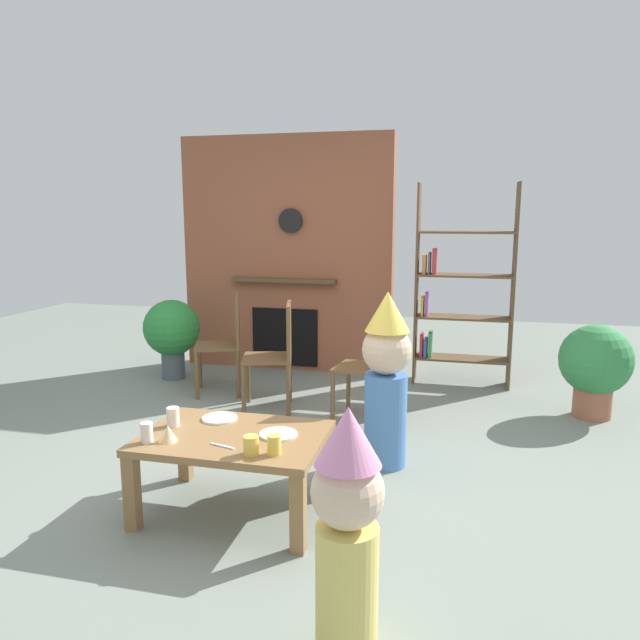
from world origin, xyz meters
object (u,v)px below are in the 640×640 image
(child_with_cone_hat, at_px, (347,528))
(potted_plant_tall, at_px, (595,364))
(bookshelf, at_px, (457,294))
(coffee_table, at_px, (234,447))
(paper_cup_center, at_px, (274,445))
(paper_cup_near_right, at_px, (251,445))
(paper_plate_front, at_px, (220,418))
(paper_plate_rear, at_px, (278,434))
(paper_cup_near_left, at_px, (173,417))
(dining_chair_right, at_px, (374,360))
(dining_chair_left, at_px, (228,338))
(child_in_pink, at_px, (386,375))
(potted_plant_short, at_px, (172,331))
(paper_cup_far_left, at_px, (147,433))
(birthday_cake_slice, at_px, (168,433))
(dining_chair_middle, at_px, (278,350))

(child_with_cone_hat, bearing_deg, potted_plant_tall, -66.53)
(bookshelf, relative_size, coffee_table, 1.93)
(paper_cup_center, distance_m, potted_plant_tall, 3.03)
(paper_cup_near_right, bearing_deg, paper_plate_front, 129.22)
(paper_cup_near_right, relative_size, paper_plate_rear, 0.46)
(paper_cup_near_left, xyz_separation_m, dining_chair_right, (0.91, 1.53, 0.01))
(dining_chair_left, bearing_deg, child_in_pink, 121.50)
(bookshelf, bearing_deg, child_in_pink, -101.23)
(dining_chair_left, bearing_deg, paper_plate_rear, 98.35)
(potted_plant_tall, height_order, potted_plant_short, potted_plant_short)
(paper_plate_rear, relative_size, child_with_cone_hat, 0.21)
(child_in_pink, bearing_deg, paper_cup_center, 18.95)
(coffee_table, relative_size, potted_plant_short, 1.25)
(paper_plate_front, relative_size, dining_chair_left, 0.23)
(paper_cup_near_left, bearing_deg, paper_cup_near_right, -25.61)
(coffee_table, xyz_separation_m, paper_cup_center, (0.30, -0.20, 0.12))
(paper_cup_far_left, relative_size, birthday_cake_slice, 1.08)
(paper_cup_center, distance_m, dining_chair_right, 1.79)
(child_with_cone_hat, bearing_deg, paper_plate_front, -0.33)
(dining_chair_right, relative_size, potted_plant_short, 1.14)
(paper_cup_near_right, xyz_separation_m, child_in_pink, (0.53, 1.05, 0.11))
(paper_cup_center, distance_m, child_with_cone_hat, 0.87)
(dining_chair_right, bearing_deg, potted_plant_short, -11.74)
(paper_cup_center, bearing_deg, birthday_cake_slice, 177.01)
(paper_cup_near_left, distance_m, potted_plant_tall, 3.34)
(paper_plate_rear, xyz_separation_m, dining_chair_right, (0.29, 1.53, 0.06))
(paper_cup_near_right, distance_m, paper_cup_far_left, 0.58)
(child_in_pink, bearing_deg, paper_cup_near_right, 14.46)
(paper_cup_center, relative_size, dining_chair_left, 0.11)
(birthday_cake_slice, bearing_deg, child_in_pink, 44.19)
(child_with_cone_hat, relative_size, dining_chair_middle, 1.08)
(paper_cup_center, distance_m, birthday_cake_slice, 0.59)
(coffee_table, distance_m, potted_plant_short, 2.86)
(dining_chair_middle, bearing_deg, paper_cup_far_left, 72.13)
(bookshelf, relative_size, paper_cup_near_right, 20.04)
(child_with_cone_hat, bearing_deg, coffee_table, -0.00)
(bookshelf, height_order, potted_plant_tall, bookshelf)
(bookshelf, height_order, coffee_table, bookshelf)
(paper_cup_near_left, xyz_separation_m, birthday_cake_slice, (0.08, -0.21, -0.01))
(dining_chair_middle, height_order, potted_plant_tall, dining_chair_middle)
(paper_plate_rear, distance_m, potted_plant_tall, 2.88)
(paper_cup_near_left, height_order, paper_plate_front, paper_cup_near_left)
(paper_cup_far_left, height_order, child_in_pink, child_in_pink)
(dining_chair_left, bearing_deg, bookshelf, -179.24)
(paper_plate_front, xyz_separation_m, dining_chair_left, (-0.71, 1.85, 0.06))
(coffee_table, xyz_separation_m, paper_plate_front, (-0.17, 0.20, 0.08))
(bookshelf, distance_m, coffee_table, 3.10)
(dining_chair_left, bearing_deg, birthday_cake_slice, 83.92)
(birthday_cake_slice, relative_size, dining_chair_middle, 0.11)
(coffee_table, relative_size, dining_chair_right, 1.09)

